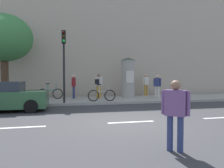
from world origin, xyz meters
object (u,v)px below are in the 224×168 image
(street_tree, at_px, (4,38))
(pedestrian_with_backpack, at_px, (98,83))
(pedestrian_in_dark_shirt, at_px, (175,110))
(parked_car_blue, at_px, (0,97))
(bicycle_leaning, at_px, (50,93))
(pedestrian_in_red_top, at_px, (146,83))
(pedestrian_tallest, at_px, (157,85))
(pedestrian_in_light_jacket, at_px, (74,84))
(traffic_light, at_px, (64,54))
(poster_column, at_px, (128,77))
(bicycle_upright, at_px, (102,95))

(street_tree, bearing_deg, pedestrian_with_backpack, 1.56)
(pedestrian_in_dark_shirt, relative_size, parked_car_blue, 0.37)
(bicycle_leaning, bearing_deg, pedestrian_in_red_top, 6.34)
(pedestrian_tallest, distance_m, pedestrian_in_light_jacket, 6.01)
(traffic_light, bearing_deg, poster_column, 28.00)
(pedestrian_tallest, xyz_separation_m, pedestrian_in_light_jacket, (-5.91, 1.09, 0.02))
(bicycle_leaning, height_order, bicycle_upright, same)
(pedestrian_in_dark_shirt, relative_size, pedestrian_with_backpack, 0.92)
(pedestrian_with_backpack, xyz_separation_m, bicycle_upright, (-0.07, -1.83, -0.70))
(pedestrian_in_light_jacket, bearing_deg, bicycle_leaning, 178.53)
(street_tree, height_order, pedestrian_in_red_top, street_tree)
(parked_car_blue, bearing_deg, pedestrian_in_red_top, 26.93)
(poster_column, height_order, pedestrian_with_backpack, poster_column)
(traffic_light, height_order, pedestrian_in_red_top, traffic_light)
(pedestrian_with_backpack, bearing_deg, pedestrian_tallest, -11.15)
(traffic_light, height_order, pedestrian_in_dark_shirt, traffic_light)
(poster_column, relative_size, bicycle_leaning, 1.71)
(street_tree, bearing_deg, bicycle_upright, -15.30)
(pedestrian_in_dark_shirt, xyz_separation_m, pedestrian_in_red_top, (3.90, 11.76, 0.23))
(pedestrian_tallest, height_order, pedestrian_in_light_jacket, pedestrian_in_light_jacket)
(street_tree, height_order, pedestrian_tallest, street_tree)
(poster_column, height_order, bicycle_upright, poster_column)
(pedestrian_in_dark_shirt, distance_m, pedestrian_tallest, 10.58)
(poster_column, height_order, pedestrian_tallest, poster_column)
(poster_column, xyz_separation_m, street_tree, (-8.47, -0.48, 2.51))
(pedestrian_in_light_jacket, height_order, bicycle_upright, pedestrian_in_light_jacket)
(pedestrian_in_red_top, height_order, parked_car_blue, pedestrian_in_red_top)
(pedestrian_in_dark_shirt, distance_m, pedestrian_in_light_jacket, 11.06)
(traffic_light, relative_size, bicycle_leaning, 2.43)
(traffic_light, relative_size, pedestrian_in_dark_shirt, 2.59)
(pedestrian_in_light_jacket, height_order, parked_car_blue, pedestrian_in_light_jacket)
(pedestrian_in_light_jacket, relative_size, pedestrian_with_backpack, 0.95)
(pedestrian_with_backpack, height_order, bicycle_leaning, pedestrian_with_backpack)
(poster_column, xyz_separation_m, bicycle_upright, (-2.38, -2.15, -1.13))
(pedestrian_tallest, bearing_deg, bicycle_leaning, 171.46)
(traffic_light, relative_size, pedestrian_tallest, 2.53)
(street_tree, xyz_separation_m, pedestrian_in_light_jacket, (4.42, 0.44, -3.02))
(pedestrian_tallest, height_order, parked_car_blue, pedestrian_tallest)
(traffic_light, xyz_separation_m, street_tree, (-3.77, 2.02, 1.16))
(street_tree, relative_size, pedestrian_in_dark_shirt, 3.39)
(parked_car_blue, bearing_deg, poster_column, 27.31)
(pedestrian_in_red_top, xyz_separation_m, bicycle_leaning, (-7.45, -0.83, -0.66))
(pedestrian_tallest, height_order, pedestrian_in_red_top, pedestrian_in_red_top)
(street_tree, bearing_deg, poster_column, 3.23)
(pedestrian_in_red_top, bearing_deg, pedestrian_with_backpack, -164.35)
(poster_column, distance_m, pedestrian_in_light_jacket, 4.09)
(parked_car_blue, bearing_deg, pedestrian_in_light_jacket, 46.80)
(traffic_light, bearing_deg, pedestrian_with_backpack, 42.45)
(pedestrian_tallest, distance_m, bicycle_upright, 4.40)
(traffic_light, bearing_deg, pedestrian_tallest, 11.77)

